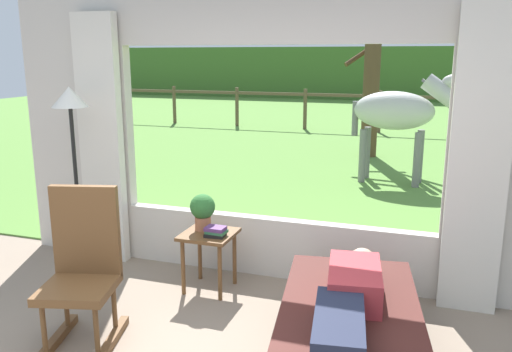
# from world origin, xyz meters

# --- Properties ---
(back_wall_with_window) EXTENTS (5.20, 0.12, 2.55)m
(back_wall_with_window) POSITION_xyz_m (0.00, 2.26, 1.25)
(back_wall_with_window) COLOR beige
(back_wall_with_window) RESTS_ON ground_plane
(curtain_panel_left) EXTENTS (0.44, 0.10, 2.40)m
(curtain_panel_left) POSITION_xyz_m (-1.69, 2.12, 1.20)
(curtain_panel_left) COLOR silver
(curtain_panel_left) RESTS_ON ground_plane
(curtain_panel_right) EXTENTS (0.44, 0.10, 2.40)m
(curtain_panel_right) POSITION_xyz_m (1.69, 2.12, 1.20)
(curtain_panel_right) COLOR silver
(curtain_panel_right) RESTS_ON ground_plane
(outdoor_pasture_lawn) EXTENTS (36.00, 21.68, 0.02)m
(outdoor_pasture_lawn) POSITION_xyz_m (0.00, 13.16, 0.01)
(outdoor_pasture_lawn) COLOR #568438
(outdoor_pasture_lawn) RESTS_ON ground_plane
(distant_hill_ridge) EXTENTS (36.00, 2.00, 2.40)m
(distant_hill_ridge) POSITION_xyz_m (0.00, 23.00, 1.20)
(distant_hill_ridge) COLOR #41682B
(distant_hill_ridge) RESTS_ON ground_plane
(recliner_sofa) EXTENTS (1.15, 1.82, 0.42)m
(recliner_sofa) POSITION_xyz_m (0.92, 1.00, 0.22)
(recliner_sofa) COLOR black
(recliner_sofa) RESTS_ON ground_plane
(reclining_person) EXTENTS (0.43, 1.44, 0.22)m
(reclining_person) POSITION_xyz_m (0.92, 0.95, 0.52)
(reclining_person) COLOR #B23338
(reclining_person) RESTS_ON recliner_sofa
(rocking_chair) EXTENTS (0.62, 0.78, 1.12)m
(rocking_chair) POSITION_xyz_m (-0.93, 0.73, 0.55)
(rocking_chair) COLOR brown
(rocking_chair) RESTS_ON ground_plane
(side_table) EXTENTS (0.44, 0.44, 0.52)m
(side_table) POSITION_xyz_m (-0.43, 1.78, 0.43)
(side_table) COLOR brown
(side_table) RESTS_ON ground_plane
(potted_plant) EXTENTS (0.22, 0.22, 0.32)m
(potted_plant) POSITION_xyz_m (-0.51, 1.84, 0.70)
(potted_plant) COLOR #9E6042
(potted_plant) RESTS_ON side_table
(book_stack) EXTENTS (0.18, 0.15, 0.08)m
(book_stack) POSITION_xyz_m (-0.33, 1.72, 0.56)
(book_stack) COLOR black
(book_stack) RESTS_ON side_table
(floor_lamp_left) EXTENTS (0.32, 0.32, 1.74)m
(floor_lamp_left) POSITION_xyz_m (-1.73, 1.75, 1.41)
(floor_lamp_left) COLOR black
(floor_lamp_left) RESTS_ON ground_plane
(horse) EXTENTS (1.82, 0.67, 1.73)m
(horse) POSITION_xyz_m (0.83, 6.28, 1.16)
(horse) COLOR #B2B2AD
(horse) RESTS_ON outdoor_pasture_lawn
(pasture_tree) EXTENTS (1.52, 1.03, 3.77)m
(pasture_tree) POSITION_xyz_m (0.13, 8.48, 1.77)
(pasture_tree) COLOR #4C3823
(pasture_tree) RESTS_ON outdoor_pasture_lawn
(pasture_fence_line) EXTENTS (16.10, 0.10, 1.10)m
(pasture_fence_line) POSITION_xyz_m (0.00, 11.90, 0.74)
(pasture_fence_line) COLOR brown
(pasture_fence_line) RESTS_ON outdoor_pasture_lawn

